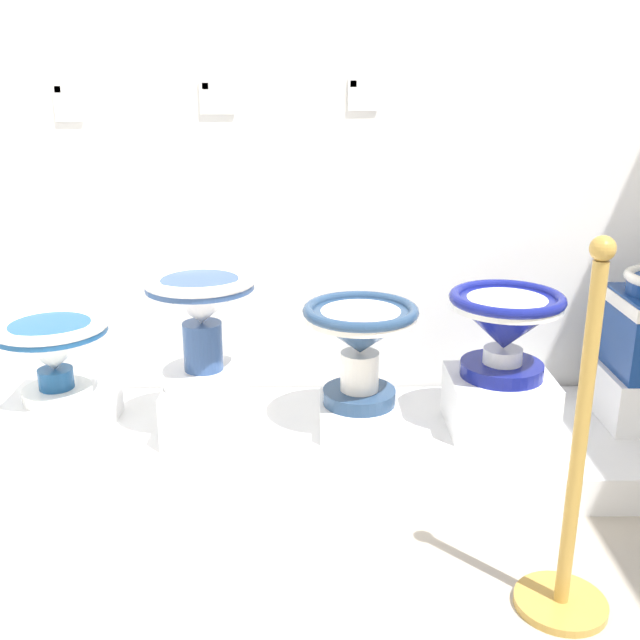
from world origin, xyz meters
name	(u,v)px	position (x,y,z in m)	size (l,w,h in m)	color
wall_back	(282,27)	(2.08, 2.68, 1.60)	(4.35, 0.06, 3.19)	white
display_platform	(285,445)	(2.08, 2.23, 0.07)	(3.37, 0.79, 0.14)	white
plinth_block_slender_white	(60,414)	(1.23, 2.24, 0.20)	(0.39, 0.38, 0.13)	white
antique_toilet_slender_white	(52,345)	(1.23, 2.24, 0.48)	(0.42, 0.42, 0.32)	white
plinth_block_squat_floral	(206,409)	(1.79, 2.20, 0.24)	(0.30, 0.32, 0.20)	white
antique_toilet_squat_floral	(201,309)	(1.79, 2.20, 0.63)	(0.40, 0.40, 0.42)	white
plinth_block_pale_glazed	(359,415)	(2.36, 2.25, 0.19)	(0.30, 0.31, 0.10)	white
antique_toilet_pale_glazed	(360,335)	(2.36, 2.25, 0.51)	(0.43, 0.43, 0.39)	navy
plinth_block_rightmost	(499,402)	(2.89, 2.24, 0.24)	(0.38, 0.32, 0.21)	white
antique_toilet_rightmost	(505,323)	(2.89, 2.24, 0.56)	(0.42, 0.42, 0.32)	navy
info_placard_second	(67,101)	(1.25, 2.64, 1.33)	(0.10, 0.01, 0.15)	white
info_placard_third	(216,96)	(1.82, 2.64, 1.34)	(0.13, 0.01, 0.13)	white
info_placard_fourth	(363,94)	(2.38, 2.64, 1.35)	(0.11, 0.01, 0.12)	white
stanchion_post_near_right	(572,508)	(2.88, 1.39, 0.32)	(0.26, 0.26, 1.06)	#BC903D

